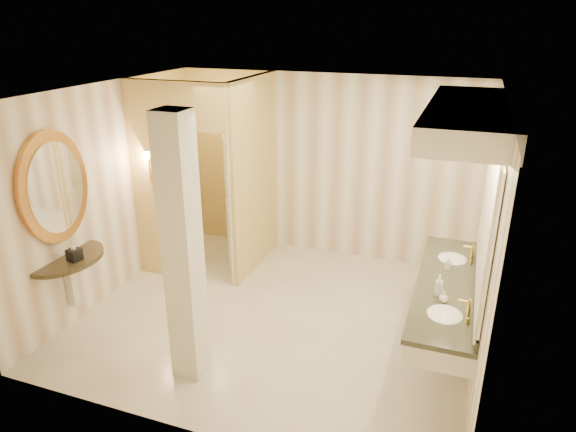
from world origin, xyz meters
name	(u,v)px	position (x,y,z in m)	size (l,w,h in m)	color
floor	(276,316)	(0.00, 0.00, 0.00)	(4.50, 4.50, 0.00)	silver
ceiling	(274,92)	(0.00, 0.00, 2.70)	(4.50, 4.50, 0.00)	silver
wall_back	(324,167)	(0.00, 2.00, 1.35)	(4.50, 0.02, 2.70)	white
wall_front	(184,299)	(0.00, -2.00, 1.35)	(4.50, 0.02, 2.70)	white
wall_left	(110,192)	(-2.25, 0.00, 1.35)	(0.02, 4.00, 2.70)	white
wall_right	(487,241)	(2.25, 0.00, 1.35)	(0.02, 4.00, 2.70)	white
toilet_closet	(224,177)	(-1.13, 0.97, 1.39)	(1.50, 1.55, 2.70)	#F4D87F
wall_sconce	(149,156)	(-1.93, 0.43, 1.73)	(0.14, 0.14, 0.42)	gold
vanity	(461,215)	(1.98, -0.11, 1.63)	(0.75, 2.48, 2.09)	silver
console_shelf	(59,218)	(-2.21, -0.94, 1.34)	(0.97, 0.97, 1.94)	black
pillar	(183,253)	(-0.45, -1.26, 1.35)	(0.29, 0.29, 2.70)	silver
tissue_box	(74,255)	(-2.04, -0.98, 0.94)	(0.13, 0.13, 0.13)	black
toilet	(248,227)	(-1.13, 1.72, 0.34)	(0.38, 0.67, 0.69)	white
soap_bottle_a	(448,263)	(1.92, 0.21, 0.95)	(0.07, 0.07, 0.15)	beige
soap_bottle_b	(444,297)	(1.92, -0.51, 0.93)	(0.08, 0.08, 0.11)	silver
soap_bottle_c	(439,285)	(1.86, -0.40, 0.99)	(0.09, 0.09, 0.22)	#C6B28C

